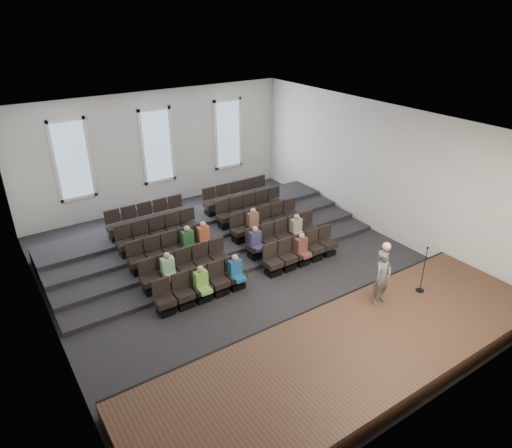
{
  "coord_description": "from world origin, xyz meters",
  "views": [
    {
      "loc": [
        -6.95,
        -11.11,
        8.21
      ],
      "look_at": [
        0.77,
        0.5,
        1.41
      ],
      "focal_mm": 32.0,
      "sensor_mm": 36.0,
      "label": 1
    }
  ],
  "objects": [
    {
      "name": "mic_stand",
      "position": [
        3.36,
        -4.4,
        0.94
      ],
      "size": [
        0.25,
        0.25,
        1.48
      ],
      "color": "black",
      "rests_on": "stage"
    },
    {
      "name": "wall_front",
      "position": [
        0.0,
        -7.02,
        2.5
      ],
      "size": [
        12.0,
        0.04,
        5.0
      ],
      "primitive_type": "cube",
      "color": "silver",
      "rests_on": "ground"
    },
    {
      "name": "stage",
      "position": [
        0.0,
        -5.1,
        0.25
      ],
      "size": [
        11.8,
        3.6,
        0.5
      ],
      "primitive_type": "cube",
      "color": "#492F1F",
      "rests_on": "ground"
    },
    {
      "name": "wall_right",
      "position": [
        6.02,
        0.0,
        2.5
      ],
      "size": [
        0.04,
        14.0,
        5.0
      ],
      "primitive_type": "cube",
      "color": "silver",
      "rests_on": "ground"
    },
    {
      "name": "speaker",
      "position": [
        1.91,
        -4.13,
        1.33
      ],
      "size": [
        0.64,
        0.45,
        1.67
      ],
      "primitive_type": "imported",
      "rotation": [
        0.0,
        0.0,
        0.1
      ],
      "color": "#595755",
      "rests_on": "stage"
    },
    {
      "name": "wall_left",
      "position": [
        -6.02,
        0.0,
        2.5
      ],
      "size": [
        0.04,
        14.0,
        5.0
      ],
      "primitive_type": "cube",
      "color": "silver",
      "rests_on": "ground"
    },
    {
      "name": "audience",
      "position": [
        -0.08,
        0.45,
        0.83
      ],
      "size": [
        5.45,
        2.64,
        1.1
      ],
      "color": "#7BC04D",
      "rests_on": "seating_rows"
    },
    {
      "name": "seating_rows",
      "position": [
        -0.0,
        1.54,
        0.68
      ],
      "size": [
        6.8,
        4.7,
        1.67
      ],
      "color": "black",
      "rests_on": "ground"
    },
    {
      "name": "windows",
      "position": [
        0.0,
        6.95,
        2.7
      ],
      "size": [
        8.44,
        0.1,
        3.24
      ],
      "color": "white",
      "rests_on": "wall_back"
    },
    {
      "name": "ceiling",
      "position": [
        0.0,
        0.0,
        5.01
      ],
      "size": [
        12.0,
        14.0,
        0.02
      ],
      "primitive_type": "cube",
      "color": "white",
      "rests_on": "ground"
    },
    {
      "name": "risers",
      "position": [
        0.0,
        3.17,
        0.2
      ],
      "size": [
        11.8,
        4.8,
        0.6
      ],
      "color": "black",
      "rests_on": "ground"
    },
    {
      "name": "wall_back",
      "position": [
        0.0,
        7.02,
        2.5
      ],
      "size": [
        12.0,
        0.04,
        5.0
      ],
      "primitive_type": "cube",
      "color": "silver",
      "rests_on": "ground"
    },
    {
      "name": "ground",
      "position": [
        0.0,
        0.0,
        0.0
      ],
      "size": [
        14.0,
        14.0,
        0.0
      ],
      "primitive_type": "plane",
      "color": "black",
      "rests_on": "ground"
    },
    {
      "name": "stage_lip",
      "position": [
        0.0,
        -3.33,
        0.25
      ],
      "size": [
        11.8,
        0.06,
        0.52
      ],
      "primitive_type": "cube",
      "color": "black",
      "rests_on": "ground"
    }
  ]
}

